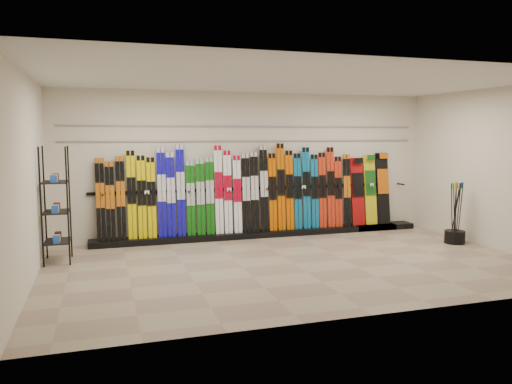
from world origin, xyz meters
name	(u,v)px	position (x,y,z in m)	size (l,w,h in m)	color
floor	(294,264)	(0.00, 0.00, 0.00)	(8.00, 8.00, 0.00)	gray
back_wall	(251,165)	(0.00, 2.50, 1.50)	(8.00, 8.00, 0.00)	beige
left_wall	(27,180)	(-4.00, 0.00, 1.50)	(5.00, 5.00, 0.00)	beige
right_wall	(495,169)	(4.00, 0.00, 1.50)	(5.00, 5.00, 0.00)	beige
ceiling	(296,80)	(0.00, 0.00, 3.00)	(8.00, 8.00, 0.00)	silver
ski_rack_base	(264,233)	(0.22, 2.28, 0.06)	(8.00, 0.40, 0.12)	black
skis	(233,193)	(-0.44, 2.31, 0.95)	(5.37, 0.19, 1.83)	black
snowboards	(371,190)	(2.78, 2.36, 0.90)	(0.94, 0.25, 1.60)	#990C0C
accessory_rack	(56,205)	(-3.75, 1.31, 0.97)	(0.40, 0.60, 1.94)	black
pole_bin	(455,237)	(3.60, 0.52, 0.12)	(0.39, 0.39, 0.25)	black
ski_poles	(456,213)	(3.59, 0.51, 0.61)	(0.34, 0.30, 1.18)	black
slatwall_rail_0	(251,141)	(0.00, 2.48, 2.00)	(7.60, 0.02, 0.03)	gray
slatwall_rail_1	(251,126)	(0.00, 2.48, 2.30)	(7.60, 0.02, 0.03)	gray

